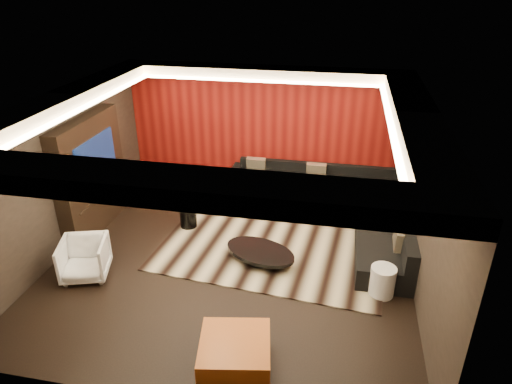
% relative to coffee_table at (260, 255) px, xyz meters
% --- Properties ---
extents(floor, '(6.00, 6.00, 0.02)m').
position_rel_coffee_table_xyz_m(floor, '(-0.49, -0.02, -0.14)').
color(floor, black).
rests_on(floor, ground).
extents(ceiling, '(6.00, 6.00, 0.02)m').
position_rel_coffee_table_xyz_m(ceiling, '(-0.49, -0.02, 2.68)').
color(ceiling, silver).
rests_on(ceiling, ground).
extents(wall_back, '(6.00, 0.02, 2.80)m').
position_rel_coffee_table_xyz_m(wall_back, '(-0.49, 2.99, 1.27)').
color(wall_back, black).
rests_on(wall_back, ground).
extents(wall_left, '(0.02, 6.00, 2.80)m').
position_rel_coffee_table_xyz_m(wall_left, '(-3.50, -0.02, 1.27)').
color(wall_left, black).
rests_on(wall_left, ground).
extents(wall_right, '(0.02, 6.00, 2.80)m').
position_rel_coffee_table_xyz_m(wall_right, '(2.52, -0.02, 1.27)').
color(wall_right, black).
rests_on(wall_right, ground).
extents(red_feature_wall, '(5.98, 0.05, 2.78)m').
position_rel_coffee_table_xyz_m(red_feature_wall, '(-0.49, 2.95, 1.27)').
color(red_feature_wall, '#6B0C0A').
rests_on(red_feature_wall, ground).
extents(soffit_back, '(6.00, 0.60, 0.22)m').
position_rel_coffee_table_xyz_m(soffit_back, '(-0.49, 2.68, 2.56)').
color(soffit_back, silver).
rests_on(soffit_back, ground).
extents(soffit_front, '(6.00, 0.60, 0.22)m').
position_rel_coffee_table_xyz_m(soffit_front, '(-0.49, -2.72, 2.56)').
color(soffit_front, silver).
rests_on(soffit_front, ground).
extents(soffit_left, '(0.60, 4.80, 0.22)m').
position_rel_coffee_table_xyz_m(soffit_left, '(-3.19, -0.02, 2.56)').
color(soffit_left, silver).
rests_on(soffit_left, ground).
extents(soffit_right, '(0.60, 4.80, 0.22)m').
position_rel_coffee_table_xyz_m(soffit_right, '(2.21, -0.02, 2.56)').
color(soffit_right, silver).
rests_on(soffit_right, ground).
extents(cove_back, '(4.80, 0.08, 0.04)m').
position_rel_coffee_table_xyz_m(cove_back, '(-0.49, 2.34, 2.47)').
color(cove_back, '#FFD899').
rests_on(cove_back, ground).
extents(cove_front, '(4.80, 0.08, 0.04)m').
position_rel_coffee_table_xyz_m(cove_front, '(-0.49, -2.38, 2.47)').
color(cove_front, '#FFD899').
rests_on(cove_front, ground).
extents(cove_left, '(0.08, 4.80, 0.04)m').
position_rel_coffee_table_xyz_m(cove_left, '(-2.85, -0.02, 2.47)').
color(cove_left, '#FFD899').
rests_on(cove_left, ground).
extents(cove_right, '(0.08, 4.80, 0.04)m').
position_rel_coffee_table_xyz_m(cove_right, '(1.87, -0.02, 2.47)').
color(cove_right, '#FFD899').
rests_on(cove_right, ground).
extents(tv_surround, '(0.30, 2.00, 2.20)m').
position_rel_coffee_table_xyz_m(tv_surround, '(-3.34, 0.58, 0.97)').
color(tv_surround, black).
rests_on(tv_surround, ground).
extents(tv_screen, '(0.04, 1.30, 0.80)m').
position_rel_coffee_table_xyz_m(tv_screen, '(-3.18, 0.58, 1.32)').
color(tv_screen, black).
rests_on(tv_screen, ground).
extents(tv_shelf, '(0.04, 1.60, 0.04)m').
position_rel_coffee_table_xyz_m(tv_shelf, '(-3.18, 0.58, 0.57)').
color(tv_shelf, black).
rests_on(tv_shelf, ground).
extents(rug, '(4.26, 3.36, 0.02)m').
position_rel_coffee_table_xyz_m(rug, '(0.15, 0.65, -0.12)').
color(rug, tan).
rests_on(rug, floor).
extents(coffee_table, '(1.63, 1.63, 0.21)m').
position_rel_coffee_table_xyz_m(coffee_table, '(0.00, 0.00, 0.00)').
color(coffee_table, black).
rests_on(coffee_table, rug).
extents(drum_stool, '(0.43, 0.43, 0.38)m').
position_rel_coffee_table_xyz_m(drum_stool, '(-1.60, 0.90, 0.08)').
color(drum_stool, black).
rests_on(drum_stool, rug).
extents(striped_pouf, '(0.67, 0.67, 0.34)m').
position_rel_coffee_table_xyz_m(striped_pouf, '(-1.14, 1.90, 0.06)').
color(striped_pouf, beige).
rests_on(striped_pouf, rug).
extents(white_side_table, '(0.47, 0.47, 0.49)m').
position_rel_coffee_table_xyz_m(white_side_table, '(2.01, -0.50, 0.12)').
color(white_side_table, white).
rests_on(white_side_table, floor).
extents(orange_ottoman, '(1.02, 1.02, 0.39)m').
position_rel_coffee_table_xyz_m(orange_ottoman, '(0.11, -2.32, 0.07)').
color(orange_ottoman, '#8E3D12').
rests_on(orange_ottoman, floor).
extents(armchair, '(0.90, 0.91, 0.67)m').
position_rel_coffee_table_xyz_m(armchair, '(-2.73, -0.95, 0.21)').
color(armchair, white).
rests_on(armchair, floor).
extents(sectional_sofa, '(3.65, 3.50, 0.75)m').
position_rel_coffee_table_xyz_m(sectional_sofa, '(1.25, 1.84, 0.14)').
color(sectional_sofa, black).
rests_on(sectional_sofa, floor).
extents(throw_pillows, '(3.13, 2.80, 0.50)m').
position_rel_coffee_table_xyz_m(throw_pillows, '(1.14, 1.75, 0.49)').
color(throw_pillows, tan).
rests_on(throw_pillows, sectional_sofa).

